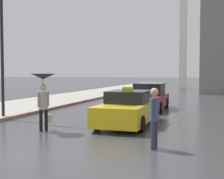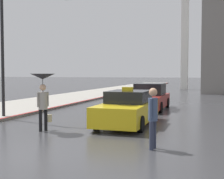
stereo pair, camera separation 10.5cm
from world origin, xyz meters
TOP-DOWN VIEW (x-y plane):
  - ground_plane at (0.00, 0.00)m, footprint 300.00×300.00m
  - taxi at (1.41, 5.78)m, footprint 1.91×4.43m
  - sedan_red at (1.23, 11.50)m, footprint 1.91×4.40m
  - pedestrian_with_umbrella at (-1.19, 3.48)m, footprint 0.91×0.91m
  - pedestrian_man at (3.14, 1.99)m, footprint 0.31×0.42m
  - traffic_light at (-3.26, 5.65)m, footprint 3.52×0.38m
  - monument_cross at (1.27, 35.17)m, footprint 7.67×0.90m

SIDE VIEW (x-z plane):
  - ground_plane at x=0.00m, z-range 0.00..0.00m
  - taxi at x=1.41m, z-range -0.13..1.44m
  - sedan_red at x=1.23m, z-range -0.08..1.45m
  - pedestrian_man at x=3.14m, z-range 0.14..1.86m
  - pedestrian_with_umbrella at x=-1.19m, z-range 0.55..2.67m
  - traffic_light at x=-3.26m, z-range 1.20..7.60m
  - monument_cross at x=1.27m, z-range 1.17..18.60m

